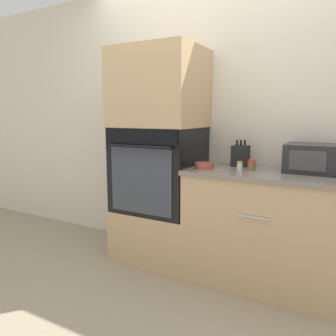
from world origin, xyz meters
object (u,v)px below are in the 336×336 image
Objects in this scene: knife_block at (240,156)px; condiment_jar_near at (252,165)px; wall_oven at (159,169)px; condiment_jar_far at (240,166)px; microwave at (313,158)px; bowl at (204,166)px; condiment_jar_mid at (234,158)px.

knife_block is 0.21m from condiment_jar_near.
knife_block is 2.65× the size of condiment_jar_near.
wall_oven is at bearing 179.58° from condiment_jar_near.
condiment_jar_near is at bearing 26.44° from condiment_jar_far.
wall_oven reaches higher than condiment_jar_near.
bowl is at bearing -163.88° from microwave.
condiment_jar_far is at bearing -74.42° from knife_block.
wall_oven is at bearing -160.29° from condiment_jar_mid.
wall_oven is 6.77× the size of condiment_jar_mid.
wall_oven reaches higher than condiment_jar_mid.
condiment_jar_far is at bearing -3.54° from wall_oven.
microwave is 3.54× the size of condiment_jar_mid.
wall_oven is 0.83m from condiment_jar_near.
microwave is 0.44m from condiment_jar_near.
condiment_jar_mid is at bearing 136.17° from knife_block.
condiment_jar_mid is (-0.62, 0.10, -0.05)m from microwave.
bowl is 1.34× the size of condiment_jar_mid.
wall_oven is at bearing -167.87° from knife_block.
condiment_jar_mid is at bearing 66.88° from bowl.
knife_block is at bearing 105.58° from condiment_jar_far.
wall_oven reaches higher than microwave.
condiment_jar_near is at bearing 15.96° from bowl.
wall_oven is 9.09× the size of condiment_jar_near.
condiment_jar_near reaches higher than condiment_jar_far.
wall_oven is 5.03× the size of bowl.
condiment_jar_far is (0.27, 0.06, 0.01)m from bowl.
condiment_jar_near is 0.74× the size of condiment_jar_mid.
condiment_jar_mid is (0.61, 0.22, 0.11)m from wall_oven.
condiment_jar_mid is at bearing 19.71° from wall_oven.
wall_oven is 1.25m from microwave.
wall_oven is 1.91× the size of microwave.
knife_block is (0.69, 0.15, 0.14)m from wall_oven.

